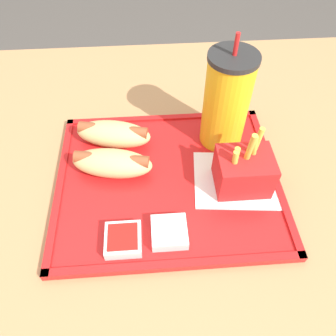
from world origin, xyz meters
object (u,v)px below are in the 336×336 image
fries_carton (243,170)px  hot_dog_far (114,134)px  sauce_cup_ketchup (123,239)px  sauce_cup_mayo (169,232)px  hot_dog_near (112,163)px  soda_cup (226,101)px

fries_carton → hot_dog_far: bearing=152.9°
hot_dog_far → sauce_cup_ketchup: size_ratio=2.73×
sauce_cup_mayo → hot_dog_near: bearing=124.0°
soda_cup → sauce_cup_mayo: (-0.11, -0.20, -0.08)m
sauce_cup_ketchup → hot_dog_near: bearing=97.8°
hot_dog_near → sauce_cup_mayo: (0.09, -0.13, -0.01)m
sauce_cup_ketchup → sauce_cup_mayo: bearing=6.2°
soda_cup → sauce_cup_mayo: bearing=-119.5°
hot_dog_near → sauce_cup_ketchup: hot_dog_near is taller
hot_dog_far → sauce_cup_mayo: size_ratio=2.73×
hot_dog_near → sauce_cup_ketchup: size_ratio=2.71×
soda_cup → fries_carton: (0.01, -0.11, -0.05)m
hot_dog_near → soda_cup: bearing=18.9°
fries_carton → hot_dog_near: bearing=169.5°
sauce_cup_mayo → sauce_cup_ketchup: (-0.07, -0.01, 0.00)m
soda_cup → hot_dog_near: soda_cup is taller
hot_dog_far → hot_dog_near: size_ratio=1.01×
hot_dog_far → sauce_cup_mayo: hot_dog_far is taller
fries_carton → sauce_cup_mayo: fries_carton is taller
hot_dog_near → fries_carton: fries_carton is taller
sauce_cup_mayo → sauce_cup_ketchup: same height
hot_dog_near → hot_dog_far: bearing=90.0°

